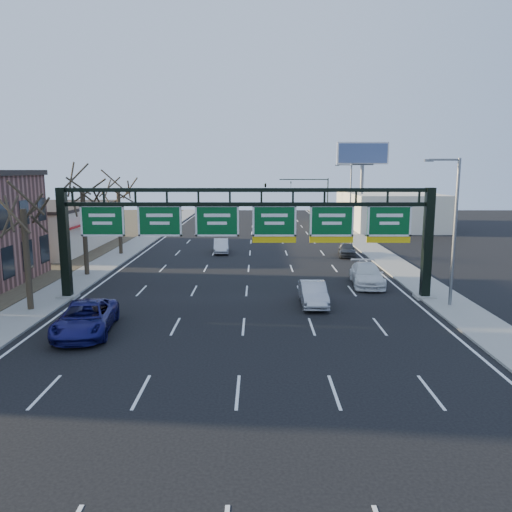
{
  "coord_description": "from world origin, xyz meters",
  "views": [
    {
      "loc": [
        0.74,
        -23.76,
        8.32
      ],
      "look_at": [
        0.66,
        5.74,
        3.2
      ],
      "focal_mm": 35.0,
      "sensor_mm": 36.0,
      "label": 1
    }
  ],
  "objects_px": {
    "car_silver_sedan": "(313,294)",
    "car_blue_suv": "(86,318)",
    "sign_gantry": "(248,228)",
    "car_white_wagon": "(367,275)"
  },
  "relations": [
    {
      "from": "sign_gantry",
      "to": "car_silver_sedan",
      "type": "distance_m",
      "value": 5.87
    },
    {
      "from": "car_white_wagon",
      "to": "car_blue_suv",
      "type": "bearing_deg",
      "value": -142.36
    },
    {
      "from": "car_silver_sedan",
      "to": "sign_gantry",
      "type": "bearing_deg",
      "value": 157.41
    },
    {
      "from": "sign_gantry",
      "to": "car_silver_sedan",
      "type": "bearing_deg",
      "value": -22.16
    },
    {
      "from": "sign_gantry",
      "to": "car_white_wagon",
      "type": "distance_m",
      "value": 10.13
    },
    {
      "from": "car_blue_suv",
      "to": "car_silver_sedan",
      "type": "xyz_separation_m",
      "value": [
        12.3,
        5.45,
        -0.07
      ]
    },
    {
      "from": "sign_gantry",
      "to": "car_blue_suv",
      "type": "xyz_separation_m",
      "value": [
        -8.25,
        -7.1,
        -3.83
      ]
    },
    {
      "from": "car_blue_suv",
      "to": "car_silver_sedan",
      "type": "relative_size",
      "value": 1.31
    },
    {
      "from": "car_silver_sedan",
      "to": "car_blue_suv",
      "type": "bearing_deg",
      "value": -156.54
    },
    {
      "from": "car_silver_sedan",
      "to": "car_white_wagon",
      "type": "height_order",
      "value": "car_white_wagon"
    }
  ]
}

